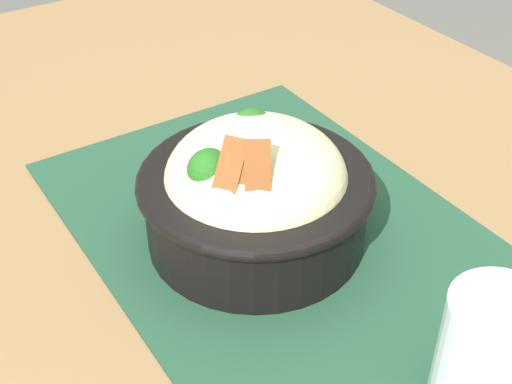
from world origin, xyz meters
name	(u,v)px	position (x,y,z in m)	size (l,w,h in m)	color
table	(270,270)	(0.00, 0.00, 0.71)	(1.24, 0.86, 0.78)	olive
placemat	(271,223)	(-0.01, 0.01, 0.78)	(0.43, 0.32, 0.00)	#1E422D
bowl	(256,191)	(-0.02, 0.03, 0.83)	(0.20, 0.20, 0.13)	black
fork	(208,164)	(0.10, 0.01, 0.78)	(0.02, 0.13, 0.00)	silver
drinking_glass	(489,363)	(-0.25, -0.01, 0.82)	(0.07, 0.07, 0.09)	silver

